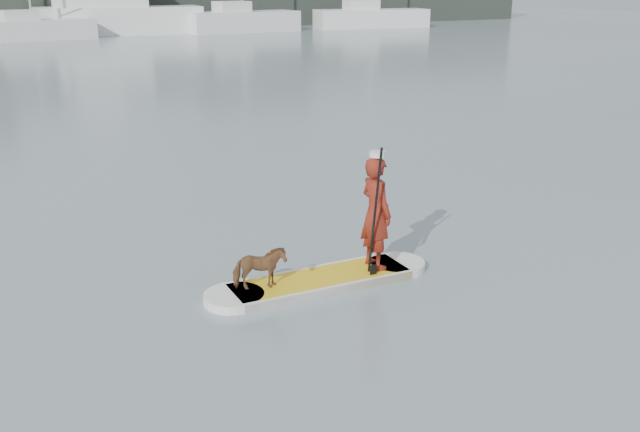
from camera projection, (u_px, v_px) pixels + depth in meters
name	position (u px, v px, depth m)	size (l,w,h in m)	color
ground	(444.00, 235.00, 11.70)	(140.00, 140.00, 0.00)	slate
paddleboard	(320.00, 281.00, 9.79)	(3.30, 0.82, 0.12)	gold
paddler	(376.00, 213.00, 9.88)	(0.58, 0.38, 1.60)	maroon
white_cap	(377.00, 154.00, 9.62)	(0.22, 0.22, 0.07)	silver
dog	(259.00, 268.00, 9.31)	(0.31, 0.69, 0.58)	brown
paddle	(374.00, 228.00, 9.64)	(0.10, 0.30, 2.00)	black
sailboat_d	(32.00, 28.00, 47.82)	(8.27, 3.78, 11.74)	silver
sailboat_e	(242.00, 20.00, 55.11)	(9.07, 3.71, 12.81)	silver
sailboat_f	(371.00, 16.00, 59.76)	(9.82, 4.23, 14.23)	silver
motor_yacht_a	(110.00, 6.00, 52.45)	(12.45, 5.04, 7.27)	silver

